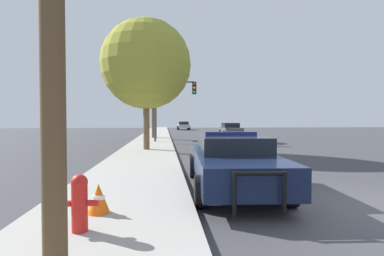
# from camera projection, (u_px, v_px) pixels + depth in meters

# --- Properties ---
(ground_plane) EXTENTS (110.00, 110.00, 0.00)m
(ground_plane) POSITION_uv_depth(u_px,v_px,m) (374.00, 208.00, 5.98)
(ground_plane) COLOR #3D3D42
(sidewalk_left) EXTENTS (3.00, 110.00, 0.13)m
(sidewalk_left) POSITION_uv_depth(u_px,v_px,m) (114.00, 212.00, 5.50)
(sidewalk_left) COLOR #A3A099
(sidewalk_left) RESTS_ON ground_plane
(police_car) EXTENTS (2.27, 5.26, 1.45)m
(police_car) POSITION_uv_depth(u_px,v_px,m) (232.00, 160.00, 7.63)
(police_car) COLOR #141E3D
(police_car) RESTS_ON ground_plane
(fire_hydrant) EXTENTS (0.55, 0.24, 0.85)m
(fire_hydrant) POSITION_uv_depth(u_px,v_px,m) (80.00, 201.00, 4.38)
(fire_hydrant) COLOR red
(fire_hydrant) RESTS_ON sidewalk_left
(traffic_light) EXTENTS (3.13, 0.35, 4.55)m
(traffic_light) POSITION_uv_depth(u_px,v_px,m) (173.00, 98.00, 22.10)
(traffic_light) COLOR #424247
(traffic_light) RESTS_ON sidewalk_left
(car_background_oncoming) EXTENTS (2.06, 4.26, 1.38)m
(car_background_oncoming) POSITION_uv_depth(u_px,v_px,m) (231.00, 129.00, 30.39)
(car_background_oncoming) COLOR #474C51
(car_background_oncoming) RESTS_ON ground_plane
(car_background_distant) EXTENTS (2.04, 4.01, 1.36)m
(car_background_distant) POSITION_uv_depth(u_px,v_px,m) (183.00, 125.00, 49.32)
(car_background_distant) COLOR #B7B7BC
(car_background_distant) RESTS_ON ground_plane
(tree_sidewalk_near) EXTENTS (4.86, 4.86, 7.06)m
(tree_sidewalk_near) POSITION_uv_depth(u_px,v_px,m) (146.00, 64.00, 16.18)
(tree_sidewalk_near) COLOR brown
(tree_sidewalk_near) RESTS_ON sidewalk_left
(tree_sidewalk_mid) EXTENTS (4.15, 4.15, 6.99)m
(tree_sidewalk_mid) POSITION_uv_depth(u_px,v_px,m) (154.00, 82.00, 26.30)
(tree_sidewalk_mid) COLOR brown
(tree_sidewalk_mid) RESTS_ON sidewalk_left
(traffic_cone) EXTENTS (0.39, 0.39, 0.52)m
(traffic_cone) POSITION_uv_depth(u_px,v_px,m) (99.00, 198.00, 5.25)
(traffic_cone) COLOR orange
(traffic_cone) RESTS_ON sidewalk_left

